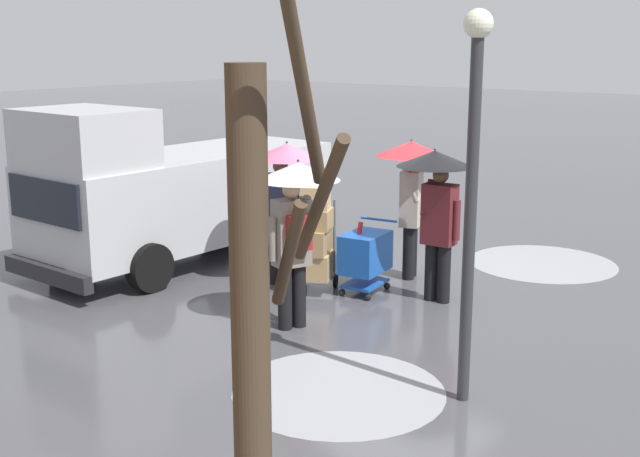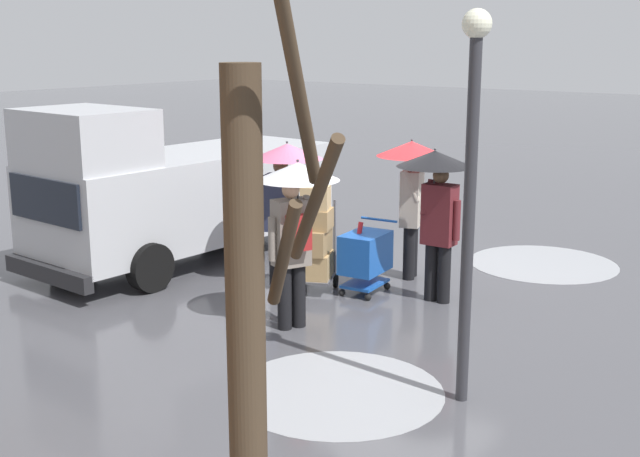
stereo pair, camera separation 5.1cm
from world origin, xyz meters
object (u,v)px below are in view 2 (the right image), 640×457
hand_dolly_boxes (316,238)px  pedestrian_pink_side (284,180)px  bare_tree_near (252,335)px  pedestrian_far_side (412,176)px  shopping_cart_vendor (365,254)px  street_lamp (471,169)px  pedestrian_white_side (295,206)px  cargo_van_parked_right (175,190)px  pedestrian_black_side (437,189)px

hand_dolly_boxes → pedestrian_pink_side: bearing=-3.5°
hand_dolly_boxes → bare_tree_near: size_ratio=0.40×
hand_dolly_boxes → pedestrian_far_side: 1.76m
shopping_cart_vendor → pedestrian_pink_side: 1.60m
bare_tree_near → street_lamp: (0.33, -3.56, 0.54)m
shopping_cart_vendor → pedestrian_white_side: pedestrian_white_side is taller
shopping_cart_vendor → pedestrian_far_side: bearing=-98.1°
shopping_cart_vendor → pedestrian_far_side: pedestrian_far_side is taller
pedestrian_white_side → street_lamp: (-2.69, 0.68, 0.80)m
shopping_cart_vendor → cargo_van_parked_right: bearing=6.7°
pedestrian_black_side → pedestrian_white_side: bearing=66.5°
pedestrian_black_side → bare_tree_near: bearing=109.0°
hand_dolly_boxes → pedestrian_far_side: size_ratio=0.73×
cargo_van_parked_right → shopping_cart_vendor: (-3.45, -0.41, -0.61)m
cargo_van_parked_right → bare_tree_near: 8.63m
cargo_van_parked_right → pedestrian_pink_side: (-2.27, -0.04, 0.41)m
shopping_cart_vendor → pedestrian_white_side: bearing=93.2°
shopping_cart_vendor → bare_tree_near: (-3.12, 5.97, 1.27)m
bare_tree_near → street_lamp: 3.61m
cargo_van_parked_right → shopping_cart_vendor: size_ratio=5.20×
pedestrian_pink_side → shopping_cart_vendor: bearing=-162.6°
cargo_van_parked_right → pedestrian_white_side: bearing=159.5°
cargo_van_parked_right → bare_tree_near: bearing=139.7°
cargo_van_parked_right → hand_dolly_boxes: size_ratio=3.47×
pedestrian_pink_side → hand_dolly_boxes: bearing=176.5°
pedestrian_white_side → pedestrian_far_side: bearing=-91.0°
hand_dolly_boxes → pedestrian_pink_side: (0.60, -0.04, 0.77)m
cargo_van_parked_right → pedestrian_black_side: (-4.42, -0.68, 0.41)m
pedestrian_pink_side → street_lamp: street_lamp is taller
hand_dolly_boxes → street_lamp: (-3.37, 2.01, 1.56)m
hand_dolly_boxes → pedestrian_white_side: bearing=117.1°
street_lamp → pedestrian_black_side: bearing=-55.9°
pedestrian_black_side → street_lamp: 3.33m
pedestrian_white_side → street_lamp: street_lamp is taller
pedestrian_black_side → street_lamp: (-1.82, 2.68, 0.79)m
cargo_van_parked_right → street_lamp: size_ratio=1.41×
pedestrian_far_side → bare_tree_near: (-2.97, 6.97, 0.25)m
bare_tree_near → pedestrian_pink_side: bearing=-52.5°
cargo_van_parked_right → pedestrian_white_side: 3.80m
hand_dolly_boxes → pedestrian_white_side: pedestrian_white_side is taller
bare_tree_near → street_lamp: bare_tree_near is taller
shopping_cart_vendor → hand_dolly_boxes: (0.58, 0.40, 0.24)m
cargo_van_parked_right → hand_dolly_boxes: (-2.87, -0.00, -0.37)m
pedestrian_black_side → pedestrian_white_side: same height
hand_dolly_boxes → pedestrian_far_side: bearing=-117.2°
cargo_van_parked_right → street_lamp: 6.66m
pedestrian_pink_side → pedestrian_white_side: size_ratio=1.00×
pedestrian_far_side → street_lamp: bearing=127.7°
pedestrian_black_side → pedestrian_far_side: size_ratio=1.00×
pedestrian_black_side → bare_tree_near: size_ratio=0.56×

